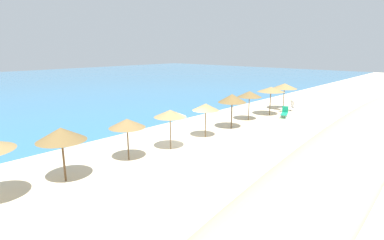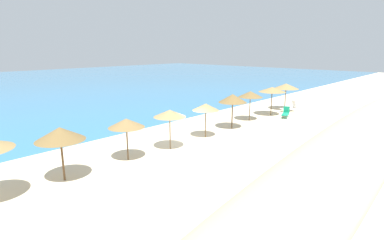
{
  "view_description": "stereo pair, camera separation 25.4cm",
  "coord_description": "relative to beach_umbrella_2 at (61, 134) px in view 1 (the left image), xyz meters",
  "views": [
    {
      "loc": [
        -14.69,
        -13.19,
        6.36
      ],
      "look_at": [
        0.9,
        0.86,
        1.4
      ],
      "focal_mm": 28.45,
      "sensor_mm": 36.0,
      "label": 1
    },
    {
      "loc": [
        -14.52,
        -13.38,
        6.36
      ],
      "look_at": [
        0.9,
        0.86,
        1.4
      ],
      "focal_mm": 28.45,
      "sensor_mm": 36.0,
      "label": 2
    }
  ],
  "objects": [
    {
      "name": "lounge_chair_0",
      "position": [
        23.48,
        -0.64,
        -1.96
      ],
      "size": [
        1.72,
        1.36,
        1.11
      ],
      "rotation": [
        0.0,
        0.0,
        1.02
      ],
      "color": "white",
      "rests_on": "ground_plane"
    },
    {
      "name": "beach_umbrella_2",
      "position": [
        0.0,
        0.0,
        0.0
      ],
      "size": [
        2.34,
        2.34,
        2.71
      ],
      "color": "brown",
      "rests_on": "ground_plane"
    },
    {
      "name": "beach_umbrella_4",
      "position": [
        6.82,
        -0.38,
        -0.02
      ],
      "size": [
        2.06,
        2.06,
        2.6
      ],
      "color": "brown",
      "rests_on": "ground_plane"
    },
    {
      "name": "beach_umbrella_7",
      "position": [
        17.19,
        0.23,
        0.01
      ],
      "size": [
        2.17,
        2.17,
        2.66
      ],
      "color": "brown",
      "rests_on": "ground_plane"
    },
    {
      "name": "beach_umbrella_6",
      "position": [
        13.76,
        -0.29,
        0.11
      ],
      "size": [
        2.26,
        2.26,
        2.82
      ],
      "color": "brown",
      "rests_on": "ground_plane"
    },
    {
      "name": "beach_umbrella_3",
      "position": [
        3.82,
        0.03,
        -0.17
      ],
      "size": [
        2.08,
        2.08,
        2.48
      ],
      "color": "brown",
      "rests_on": "ground_plane"
    },
    {
      "name": "beach_umbrella_5",
      "position": [
        10.41,
        -0.32,
        -0.12
      ],
      "size": [
        1.93,
        1.93,
        2.51
      ],
      "color": "brown",
      "rests_on": "ground_plane"
    },
    {
      "name": "dune_ridge",
      "position": [
        12.28,
        -9.78,
        -1.3
      ],
      "size": [
        45.49,
        6.97,
        2.16
      ],
      "primitive_type": "ellipsoid",
      "rotation": [
        0.0,
        0.0,
        0.06
      ],
      "color": "beige",
      "rests_on": "ground_plane"
    },
    {
      "name": "lounge_chair_1",
      "position": [
        20.53,
        -1.63,
        -1.94
      ],
      "size": [
        1.52,
        0.99,
        1.0
      ],
      "rotation": [
        0.0,
        0.0,
        1.9
      ],
      "color": "#199972",
      "rests_on": "ground_plane"
    },
    {
      "name": "beach_umbrella_9",
      "position": [
        23.95,
        0.15,
        0.12
      ],
      "size": [
        2.6,
        2.6,
        2.78
      ],
      "color": "brown",
      "rests_on": "ground_plane"
    },
    {
      "name": "beach_umbrella_8",
      "position": [
        20.39,
        -0.17,
        0.15
      ],
      "size": [
        2.55,
        2.55,
        2.77
      ],
      "color": "brown",
      "rests_on": "ground_plane"
    },
    {
      "name": "ground_plane",
      "position": [
        8.54,
        -0.73,
        -2.38
      ],
      "size": [
        160.0,
        160.0,
        0.0
      ],
      "primitive_type": "plane",
      "color": "beige"
    }
  ]
}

